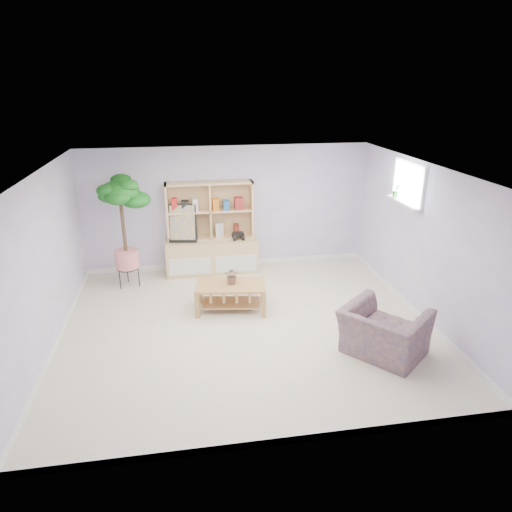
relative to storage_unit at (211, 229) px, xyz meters
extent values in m
cube|color=beige|center=(0.35, -2.24, -0.88)|extent=(5.50, 5.00, 0.01)
cube|color=white|center=(0.35, -2.24, 1.52)|extent=(5.50, 5.00, 0.01)
cube|color=silver|center=(0.35, 0.26, 0.32)|extent=(5.50, 0.01, 2.40)
cube|color=silver|center=(0.35, -4.74, 0.32)|extent=(5.50, 0.01, 2.40)
cube|color=silver|center=(-2.40, -2.24, 0.32)|extent=(0.01, 5.00, 2.40)
cube|color=silver|center=(3.10, -2.24, 0.32)|extent=(0.01, 5.00, 2.40)
cube|color=white|center=(3.02, -1.64, 0.80)|extent=(0.14, 1.00, 0.04)
imported|color=#1E7523|center=(0.21, -1.65, -0.28)|extent=(0.29, 0.27, 0.28)
imported|color=navy|center=(2.08, -3.31, -0.49)|extent=(1.37, 1.38, 0.77)
imported|color=#0E4A13|center=(3.02, -1.35, 0.93)|extent=(0.13, 0.11, 0.22)
camera|label=1|loc=(-0.51, -8.34, 2.64)|focal=32.00mm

